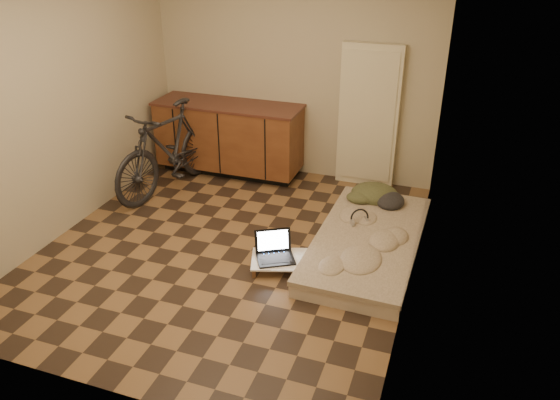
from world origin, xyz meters
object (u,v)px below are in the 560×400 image
(futon, at_px, (368,243))
(lap_desk, at_px, (284,260))
(laptop, at_px, (275,252))
(bicycle, at_px, (169,144))

(futon, height_order, lap_desk, futon)
(laptop, bearing_deg, lap_desk, -30.30)
(lap_desk, bearing_deg, futon, 21.51)
(bicycle, xyz_separation_m, laptop, (1.73, -1.16, -0.43))
(laptop, bearing_deg, bicycle, 116.35)
(bicycle, xyz_separation_m, futon, (2.50, -0.60, -0.49))
(lap_desk, xyz_separation_m, laptop, (-0.09, 0.00, 0.06))
(lap_desk, bearing_deg, laptop, 161.36)
(futon, relative_size, laptop, 4.55)
(bicycle, bearing_deg, futon, -1.05)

